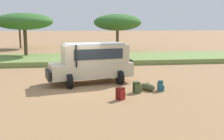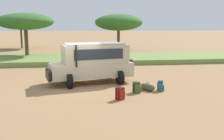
% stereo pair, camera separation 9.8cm
% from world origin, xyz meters
% --- Properties ---
extents(ground_plane, '(320.00, 320.00, 0.00)m').
position_xyz_m(ground_plane, '(0.00, 0.00, 0.00)').
color(ground_plane, '#9E754C').
extents(grass_bank, '(120.00, 7.00, 0.44)m').
position_xyz_m(grass_bank, '(0.00, 11.11, 0.22)').
color(grass_bank, olive).
rests_on(grass_bank, ground_plane).
extents(safari_vehicle, '(5.48, 3.38, 2.44)m').
position_xyz_m(safari_vehicle, '(0.85, 1.05, 1.29)').
color(safari_vehicle, beige).
rests_on(safari_vehicle, ground_plane).
extents(backpack_beside_front_wheel, '(0.43, 0.41, 0.55)m').
position_xyz_m(backpack_beside_front_wheel, '(4.33, -1.51, 0.26)').
color(backpack_beside_front_wheel, '#235B6B').
rests_on(backpack_beside_front_wheel, ground_plane).
extents(backpack_cluster_center, '(0.44, 0.42, 0.57)m').
position_xyz_m(backpack_cluster_center, '(2.97, -1.73, 0.28)').
color(backpack_cluster_center, '#42562D').
rests_on(backpack_cluster_center, ground_plane).
extents(backpack_near_rear_wheel, '(0.49, 0.47, 0.59)m').
position_xyz_m(backpack_near_rear_wheel, '(1.90, -2.90, 0.29)').
color(backpack_near_rear_wheel, maroon).
rests_on(backpack_near_rear_wheel, ground_plane).
extents(duffel_bag_low_black_case, '(0.66, 0.78, 0.47)m').
position_xyz_m(duffel_bag_low_black_case, '(3.66, -1.34, 0.18)').
color(duffel_bag_low_black_case, '#4C5133').
rests_on(duffel_bag_low_black_case, ground_plane).
extents(acacia_tree_centre_back, '(6.86, 6.10, 5.00)m').
position_xyz_m(acacia_tree_centre_back, '(-8.46, 26.90, 3.92)').
color(acacia_tree_centre_back, brown).
rests_on(acacia_tree_centre_back, ground_plane).
extents(acacia_tree_right_mid, '(5.73, 5.79, 4.73)m').
position_xyz_m(acacia_tree_right_mid, '(-5.22, 13.14, 3.86)').
color(acacia_tree_right_mid, brown).
rests_on(acacia_tree_right_mid, ground_plane).
extents(acacia_tree_far_right, '(6.32, 6.86, 4.98)m').
position_xyz_m(acacia_tree_far_right, '(5.48, 20.24, 3.87)').
color(acacia_tree_far_right, brown).
rests_on(acacia_tree_far_right, ground_plane).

